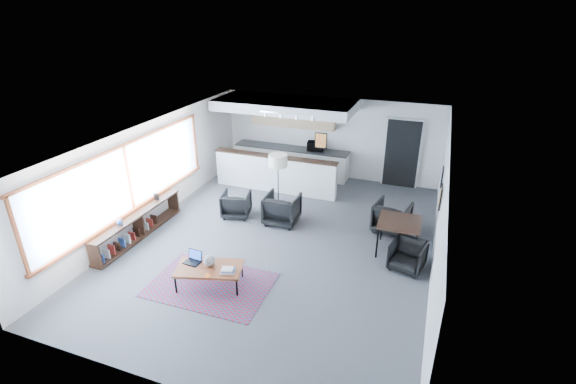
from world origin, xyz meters
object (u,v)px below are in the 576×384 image
(armchair_left, at_px, (236,203))
(floor_lamp, at_px, (278,163))
(dining_table, at_px, (399,224))
(ceramic_pot, at_px, (209,261))
(dining_chair_near, at_px, (407,257))
(book_stack, at_px, (228,270))
(microwave, at_px, (316,145))
(dining_chair_far, at_px, (392,218))
(laptop, at_px, (194,258))
(coffee_table, at_px, (209,269))
(armchair_right, at_px, (282,207))

(armchair_left, bearing_deg, floor_lamp, -167.68)
(dining_table, bearing_deg, ceramic_pot, -143.39)
(ceramic_pot, distance_m, dining_chair_near, 4.18)
(book_stack, height_order, microwave, microwave)
(dining_chair_far, bearing_deg, floor_lamp, 13.48)
(armchair_left, distance_m, dining_chair_near, 4.66)
(laptop, xyz_separation_m, microwave, (0.73, 6.17, 0.61))
(coffee_table, bearing_deg, dining_chair_near, 11.93)
(dining_chair_far, distance_m, microwave, 3.98)
(laptop, height_order, armchair_right, armchair_right)
(coffee_table, height_order, dining_table, dining_table)
(armchair_left, height_order, floor_lamp, floor_lamp)
(coffee_table, height_order, floor_lamp, floor_lamp)
(laptop, bearing_deg, armchair_left, 104.79)
(laptop, relative_size, armchair_right, 0.40)
(coffee_table, relative_size, armchair_left, 1.98)
(ceramic_pot, distance_m, microwave, 6.24)
(ceramic_pot, xyz_separation_m, dining_table, (3.42, 2.54, 0.17))
(dining_chair_far, bearing_deg, laptop, 55.59)
(ceramic_pot, relative_size, armchair_left, 0.32)
(ceramic_pot, xyz_separation_m, microwave, (0.35, 6.20, 0.56))
(dining_table, bearing_deg, microwave, 129.99)
(armchair_right, relative_size, dining_table, 0.91)
(armchair_left, bearing_deg, coffee_table, 93.37)
(floor_lamp, xyz_separation_m, dining_chair_far, (3.00, 0.11, -1.12))
(laptop, bearing_deg, armchair_right, 79.74)
(dining_table, xyz_separation_m, dining_chair_far, (-0.26, 0.94, -0.36))
(book_stack, height_order, armchair_right, armchair_right)
(microwave, bearing_deg, armchair_right, -97.13)
(ceramic_pot, height_order, dining_chair_far, dining_chair_far)
(armchair_left, bearing_deg, armchair_right, 169.51)
(armchair_left, xyz_separation_m, floor_lamp, (1.02, 0.48, 1.11))
(book_stack, bearing_deg, dining_chair_far, 52.50)
(laptop, height_order, book_stack, laptop)
(armchair_right, xyz_separation_m, microwave, (-0.08, 3.26, 0.68))
(dining_chair_near, distance_m, dining_chair_far, 1.66)
(ceramic_pot, bearing_deg, microwave, 86.73)
(laptop, xyz_separation_m, dining_table, (3.80, 2.52, 0.22))
(armchair_left, relative_size, dining_chair_near, 1.22)
(armchair_left, xyz_separation_m, dining_chair_near, (4.56, -0.97, -0.07))
(floor_lamp, bearing_deg, armchair_right, -57.79)
(ceramic_pot, relative_size, armchair_right, 0.27)
(floor_lamp, bearing_deg, coffee_table, -92.56)
(coffee_table, height_order, armchair_right, armchair_right)
(dining_table, bearing_deg, book_stack, -138.84)
(armchair_right, bearing_deg, laptop, 72.78)
(armchair_right, xyz_separation_m, dining_chair_far, (2.73, 0.54, -0.07))
(armchair_left, xyz_separation_m, armchair_right, (1.29, 0.06, 0.06))
(ceramic_pot, xyz_separation_m, dining_chair_far, (3.17, 3.49, -0.19))
(armchair_right, bearing_deg, microwave, -90.09)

